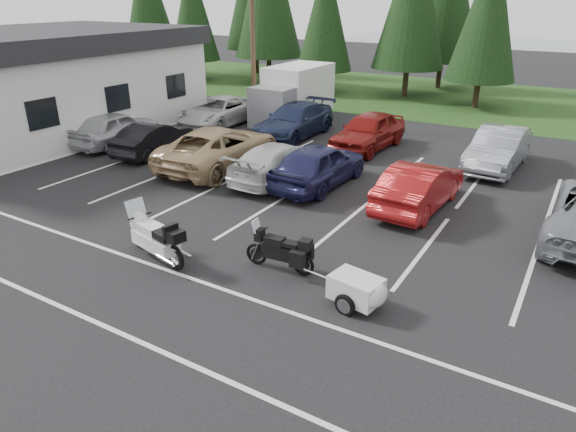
# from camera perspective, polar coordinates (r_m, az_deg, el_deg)

# --- Properties ---
(ground) EXTENTS (120.00, 120.00, 0.00)m
(ground) POSITION_cam_1_polar(r_m,az_deg,el_deg) (14.99, 1.98, -2.46)
(ground) COLOR black
(ground) RESTS_ON ground
(grass_strip) EXTENTS (80.00, 16.00, 0.01)m
(grass_strip) POSITION_cam_1_polar(r_m,az_deg,el_deg) (36.98, 20.82, 11.87)
(grass_strip) COLOR #193511
(grass_strip) RESTS_ON ground
(building) EXTENTS (10.60, 15.60, 4.90)m
(building) POSITION_cam_1_polar(r_m,az_deg,el_deg) (29.43, -26.66, 13.12)
(building) COLOR silver
(building) RESTS_ON ground
(utility_pole) EXTENTS (1.60, 0.26, 9.00)m
(utility_pole) POSITION_cam_1_polar(r_m,az_deg,el_deg) (29.02, -3.97, 19.83)
(utility_pole) COLOR #473321
(utility_pole) RESTS_ON ground
(box_truck) EXTENTS (2.40, 5.60, 2.90)m
(box_truck) POSITION_cam_1_polar(r_m,az_deg,el_deg) (28.76, 0.17, 13.32)
(box_truck) COLOR silver
(box_truck) RESTS_ON ground
(stall_markings) EXTENTS (32.00, 16.00, 0.01)m
(stall_markings) POSITION_cam_1_polar(r_m,az_deg,el_deg) (16.61, 5.34, 0.17)
(stall_markings) COLOR silver
(stall_markings) RESTS_ON ground
(conifer_1) EXTENTS (3.96, 3.96, 9.22)m
(conifer_1) POSITION_cam_1_polar(r_m,az_deg,el_deg) (43.61, -10.59, 21.67)
(conifer_1) COLOR #332316
(conifer_1) RESTS_ON ground
(conifer_3) EXTENTS (3.87, 3.87, 9.02)m
(conifer_3) POSITION_cam_1_polar(r_m,az_deg,el_deg) (37.32, 4.16, 21.53)
(conifer_3) COLOR #332316
(conifer_3) RESTS_ON ground
(conifer_5) EXTENTS (4.14, 4.14, 9.63)m
(conifer_5) POSITION_cam_1_polar(r_m,az_deg,el_deg) (34.04, 21.38, 20.52)
(conifer_5) COLOR #332316
(conifer_5) RESTS_ON ground
(car_near_0) EXTENTS (2.12, 4.71, 1.57)m
(car_near_0) POSITION_cam_1_polar(r_m,az_deg,el_deg) (25.51, -18.57, 9.25)
(car_near_0) COLOR #B5B6BA
(car_near_0) RESTS_ON ground
(car_near_1) EXTENTS (1.88, 4.31, 1.38)m
(car_near_1) POSITION_cam_1_polar(r_m,az_deg,el_deg) (23.53, -14.70, 8.33)
(car_near_1) COLOR black
(car_near_1) RESTS_ON ground
(car_near_2) EXTENTS (3.04, 6.09, 1.66)m
(car_near_2) POSITION_cam_1_polar(r_m,az_deg,el_deg) (21.13, -7.63, 7.59)
(car_near_2) COLOR tan
(car_near_2) RESTS_ON ground
(car_near_3) EXTENTS (2.15, 4.94, 1.42)m
(car_near_3) POSITION_cam_1_polar(r_m,az_deg,el_deg) (19.50, -0.96, 6.06)
(car_near_3) COLOR silver
(car_near_3) RESTS_ON ground
(car_near_4) EXTENTS (2.05, 4.78, 1.61)m
(car_near_4) POSITION_cam_1_polar(r_m,az_deg,el_deg) (18.86, 3.44, 5.72)
(car_near_4) COLOR #1B1C45
(car_near_4) RESTS_ON ground
(car_near_5) EXTENTS (1.84, 4.67, 1.51)m
(car_near_5) POSITION_cam_1_polar(r_m,az_deg,el_deg) (17.36, 14.40, 3.23)
(car_near_5) COLOR maroon
(car_near_5) RESTS_ON ground
(car_far_0) EXTENTS (2.51, 5.33, 1.47)m
(car_far_0) POSITION_cam_1_polar(r_m,az_deg,el_deg) (28.27, -7.64, 11.47)
(car_far_0) COLOR silver
(car_far_0) RESTS_ON ground
(car_far_1) EXTENTS (2.23, 5.43, 1.57)m
(car_far_1) POSITION_cam_1_polar(r_m,az_deg,el_deg) (25.66, 0.70, 10.55)
(car_far_1) COLOR #181F3C
(car_far_1) RESTS_ON ground
(car_far_2) EXTENTS (2.26, 4.96, 1.65)m
(car_far_2) POSITION_cam_1_polar(r_m,az_deg,el_deg) (23.78, 8.88, 9.31)
(car_far_2) COLOR maroon
(car_far_2) RESTS_ON ground
(car_far_3) EXTENTS (1.93, 4.98, 1.62)m
(car_far_3) POSITION_cam_1_polar(r_m,az_deg,el_deg) (22.46, 22.34, 6.92)
(car_far_3) COLOR slate
(car_far_3) RESTS_ON ground
(touring_motorcycle) EXTENTS (2.80, 1.39, 1.49)m
(touring_motorcycle) POSITION_cam_1_polar(r_m,az_deg,el_deg) (14.01, -14.58, -1.85)
(touring_motorcycle) COLOR silver
(touring_motorcycle) RESTS_ON ground
(cargo_trailer) EXTENTS (1.76, 1.17, 0.76)m
(cargo_trailer) POSITION_cam_1_polar(r_m,az_deg,el_deg) (11.81, 7.54, -8.30)
(cargo_trailer) COLOR silver
(cargo_trailer) RESTS_ON ground
(adventure_motorcycle) EXTENTS (2.20, 0.93, 1.30)m
(adventure_motorcycle) POSITION_cam_1_polar(r_m,az_deg,el_deg) (13.04, -0.97, -3.45)
(adventure_motorcycle) COLOR black
(adventure_motorcycle) RESTS_ON ground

